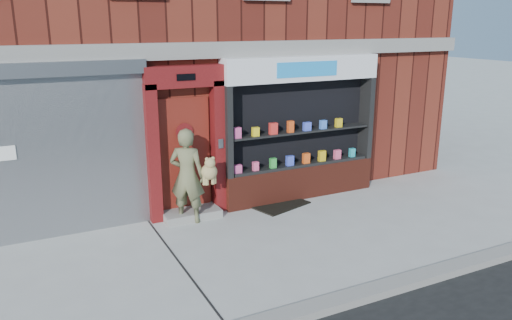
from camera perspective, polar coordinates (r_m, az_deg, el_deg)
ground at (r=8.64m, az=1.17°, el=-9.53°), size 80.00×80.00×0.00m
curb at (r=7.01m, az=9.66°, el=-15.63°), size 60.00×0.30×0.12m
building at (r=13.44m, az=-11.18°, el=16.68°), size 12.00×8.16×8.00m
shutter_bay at (r=9.09m, az=-21.77°, el=2.08°), size 3.10×0.30×3.04m
red_door_bay at (r=9.52m, az=-8.01°, el=1.98°), size 1.52×0.58×2.90m
pharmacy_bay at (r=10.53m, az=5.08°, el=2.90°), size 3.50×0.41×3.00m
woman at (r=9.34m, az=-7.69°, el=-1.76°), size 0.91×0.73×1.80m
doormat at (r=10.38m, az=2.61°, el=-5.06°), size 1.30×1.08×0.03m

